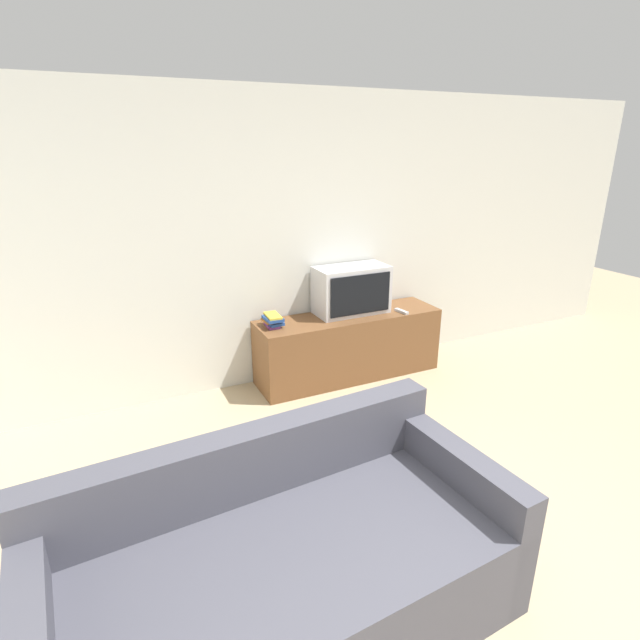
% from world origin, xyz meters
% --- Properties ---
extents(wall_back, '(9.00, 0.06, 2.60)m').
position_xyz_m(wall_back, '(0.00, 3.03, 1.30)').
color(wall_back, silver).
rests_on(wall_back, ground_plane).
extents(tv_stand, '(1.78, 0.48, 0.62)m').
position_xyz_m(tv_stand, '(0.78, 2.74, 0.31)').
color(tv_stand, brown).
rests_on(tv_stand, ground_plane).
extents(television, '(0.69, 0.35, 0.45)m').
position_xyz_m(television, '(0.84, 2.80, 0.84)').
color(television, silver).
rests_on(television, tv_stand).
extents(couch, '(2.15, 1.12, 0.83)m').
position_xyz_m(couch, '(-0.76, 0.52, 0.29)').
color(couch, '#474751').
rests_on(couch, ground_plane).
extents(book_stack, '(0.17, 0.22, 0.11)m').
position_xyz_m(book_stack, '(0.03, 2.76, 0.68)').
color(book_stack, '#7A3884').
rests_on(book_stack, tv_stand).
extents(remote_on_stand, '(0.06, 0.16, 0.02)m').
position_xyz_m(remote_on_stand, '(1.27, 2.60, 0.63)').
color(remote_on_stand, '#B7B7B7').
rests_on(remote_on_stand, tv_stand).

